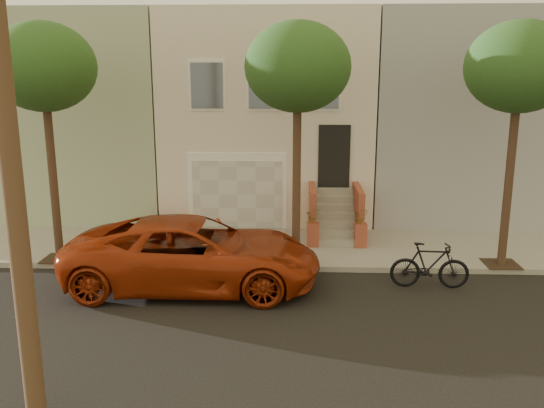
{
  "coord_description": "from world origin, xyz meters",
  "views": [
    {
      "loc": [
        0.92,
        -10.89,
        5.22
      ],
      "look_at": [
        0.39,
        3.0,
        1.96
      ],
      "focal_mm": 37.83,
      "sensor_mm": 36.0,
      "label": 1
    }
  ],
  "objects": [
    {
      "name": "ground",
      "position": [
        0.0,
        0.0,
        0.0
      ],
      "size": [
        90.0,
        90.0,
        0.0
      ],
      "primitive_type": "plane",
      "color": "black",
      "rests_on": "ground"
    },
    {
      "name": "sidewalk",
      "position": [
        0.0,
        5.35,
        0.07
      ],
      "size": [
        40.0,
        3.7,
        0.15
      ],
      "primitive_type": "cube",
      "color": "gray",
      "rests_on": "ground"
    },
    {
      "name": "house_row",
      "position": [
        0.0,
        11.19,
        3.64
      ],
      "size": [
        33.1,
        11.7,
        7.0
      ],
      "color": "beige",
      "rests_on": "sidewalk"
    },
    {
      "name": "tree_left",
      "position": [
        -5.5,
        3.9,
        5.26
      ],
      "size": [
        2.7,
        2.57,
        6.3
      ],
      "color": "#2D2116",
      "rests_on": "sidewalk"
    },
    {
      "name": "tree_mid",
      "position": [
        1.0,
        3.9,
        5.26
      ],
      "size": [
        2.7,
        2.57,
        6.3
      ],
      "color": "#2D2116",
      "rests_on": "sidewalk"
    },
    {
      "name": "tree_right",
      "position": [
        6.5,
        3.9,
        5.26
      ],
      "size": [
        2.7,
        2.57,
        6.3
      ],
      "color": "#2D2116",
      "rests_on": "sidewalk"
    },
    {
      "name": "pickup_truck",
      "position": [
        -1.5,
        2.36,
        0.86
      ],
      "size": [
        6.17,
        2.88,
        1.71
      ],
      "primitive_type": "imported",
      "rotation": [
        0.0,
        0.0,
        1.58
      ],
      "color": "#962B0D",
      "rests_on": "ground"
    },
    {
      "name": "motorcycle",
      "position": [
        4.26,
        2.51,
        0.57
      ],
      "size": [
        1.94,
        0.64,
        1.15
      ],
      "primitive_type": "imported",
      "rotation": [
        0.0,
        0.0,
        1.52
      ],
      "color": "black",
      "rests_on": "ground"
    }
  ]
}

